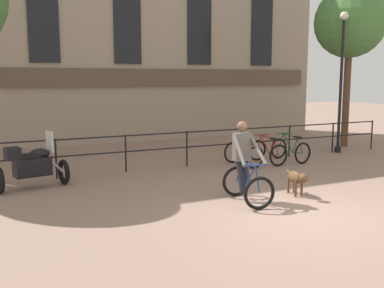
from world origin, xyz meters
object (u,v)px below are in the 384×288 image
Objects in this scene: dog at (297,178)px; parked_motorcycle at (32,166)px; cyclist_with_bike at (245,166)px; street_lamp at (341,75)px; parked_bicycle_near_lamp at (244,154)px; parked_bicycle_mid_right at (290,150)px; parked_bicycle_mid_left at (268,152)px.

parked_motorcycle is (-5.25, 3.22, 0.17)m from dog.
cyclist_with_bike is 7.65m from street_lamp.
parked_bicycle_near_lamp is at bearing -171.96° from street_lamp.
parked_bicycle_mid_right is at bearing 48.12° from cyclist_with_bike.
parked_bicycle_mid_right is (0.87, 0.00, -0.00)m from parked_bicycle_mid_left.
parked_motorcycle is at bearing -4.29° from parked_bicycle_near_lamp.
parked_bicycle_near_lamp is 0.87m from parked_bicycle_mid_left.
street_lamp reaches higher than cyclist_with_bike.
dog is 3.49m from parked_bicycle_near_lamp.
parked_bicycle_mid_left reaches higher than dog.
cyclist_with_bike is 1.45× the size of parked_bicycle_mid_right.
street_lamp is (4.27, 0.60, 2.32)m from parked_bicycle_near_lamp.
parked_bicycle_near_lamp is at bearing -6.26° from parked_bicycle_mid_right.
cyclist_with_bike is at bearing -148.47° from street_lamp.
parked_bicycle_mid_right is (2.49, 3.41, -0.04)m from dog.
dog is 0.20× the size of street_lamp.
parked_bicycle_near_lamp is at bearing 89.57° from dog.
street_lamp is at bearing -172.89° from parked_bicycle_mid_right.
parked_bicycle_mid_left is at bearing 76.62° from dog.
parked_bicycle_near_lamp is at bearing -2.39° from parked_bicycle_mid_left.
parked_bicycle_mid_right is at bearing 177.61° from parked_bicycle_mid_left.
street_lamp is at bearing -172.34° from parked_bicycle_mid_left.
cyclist_with_bike is 0.99× the size of parked_motorcycle.
parked_bicycle_near_lamp is at bearing 65.26° from cyclist_with_bike.
street_lamp is (2.54, 0.60, 2.32)m from parked_bicycle_mid_right.
parked_bicycle_mid_left is (1.62, 3.41, -0.04)m from dog.
street_lamp reaches higher than parked_motorcycle.
parked_motorcycle is at bearing 160.50° from dog.
cyclist_with_bike is 1.74× the size of dog.
parked_bicycle_mid_left is 0.97× the size of parked_bicycle_mid_right.
dog is 3.78m from parked_bicycle_mid_left.
parked_motorcycle is 1.46× the size of parked_bicycle_mid_right.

